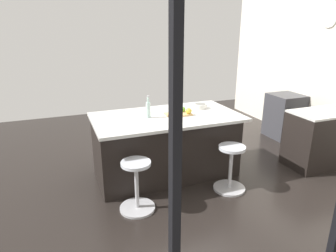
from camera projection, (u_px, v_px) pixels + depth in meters
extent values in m
plane|color=black|center=(184.00, 166.00, 4.86)|extent=(7.30, 7.30, 0.00)
cube|color=black|center=(175.00, 165.00, 1.52)|extent=(0.05, 0.06, 2.43)
cube|color=silver|center=(328.00, 71.00, 5.37)|extent=(0.12, 5.48, 2.78)
cylinder|color=white|center=(330.00, 19.00, 5.13)|extent=(0.03, 0.28, 0.28)
cube|color=#38383D|center=(284.00, 116.00, 6.03)|extent=(0.60, 0.60, 0.87)
cube|color=black|center=(295.00, 122.00, 5.77)|extent=(0.44, 0.01, 0.32)
cube|color=black|center=(166.00, 146.00, 4.47)|extent=(2.03, 0.95, 0.90)
cube|color=silver|center=(167.00, 117.00, 4.28)|extent=(2.09, 1.15, 0.04)
cylinder|color=#B7B7BC|center=(229.00, 188.00, 4.17)|extent=(0.44, 0.44, 0.03)
cylinder|color=#B7B7BC|center=(230.00, 169.00, 4.07)|extent=(0.05, 0.05, 0.58)
cylinder|color=silver|center=(232.00, 148.00, 3.97)|extent=(0.36, 0.36, 0.04)
cylinder|color=#B7B7BC|center=(138.00, 208.00, 3.72)|extent=(0.44, 0.44, 0.03)
cylinder|color=#B7B7BC|center=(137.00, 187.00, 3.62)|extent=(0.05, 0.05, 0.58)
cylinder|color=silver|center=(136.00, 163.00, 3.52)|extent=(0.36, 0.36, 0.04)
cube|color=tan|center=(178.00, 114.00, 4.30)|extent=(0.36, 0.24, 0.02)
sphere|color=#609E2D|center=(183.00, 109.00, 4.37)|extent=(0.07, 0.07, 0.07)
sphere|color=gold|center=(189.00, 111.00, 4.27)|extent=(0.09, 0.09, 0.09)
sphere|color=red|center=(172.00, 112.00, 4.22)|extent=(0.09, 0.09, 0.09)
cylinder|color=silver|center=(148.00, 110.00, 4.14)|extent=(0.06, 0.06, 0.22)
cylinder|color=silver|center=(148.00, 99.00, 4.09)|extent=(0.03, 0.03, 0.08)
cylinder|color=#B7B7BC|center=(148.00, 96.00, 4.08)|extent=(0.03, 0.03, 0.02)
cylinder|color=silver|center=(200.00, 106.00, 4.63)|extent=(0.20, 0.20, 0.07)
cylinder|color=slate|center=(200.00, 105.00, 4.63)|extent=(0.17, 0.17, 0.04)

